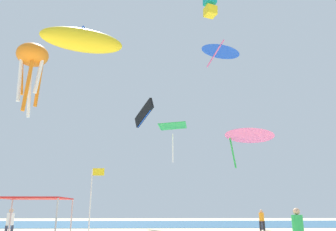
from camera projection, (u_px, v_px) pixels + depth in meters
ocean_strip at (167, 224)px, 42.06m from camera, size 110.00×21.36×0.03m
canopy_tent at (33, 200)px, 15.51m from camera, size 3.07×2.74×2.27m
person_near_tent at (10, 221)px, 20.00m from camera, size 0.47×0.43×1.80m
person_leftmost at (262, 218)px, 28.28m from camera, size 0.46×0.41×1.74m
person_central at (298, 228)px, 13.03m from camera, size 0.43×0.48×1.80m
person_rightmost at (262, 218)px, 29.88m from camera, size 0.39×0.39×1.66m
banner_flag at (92, 199)px, 15.71m from camera, size 0.61×0.06×3.65m
kite_delta_pink at (249, 132)px, 29.70m from camera, size 6.16×6.16×3.70m
kite_parafoil_black at (144, 113)px, 40.51m from camera, size 2.47×4.30×2.85m
kite_box_teal at (210, 6)px, 27.11m from camera, size 1.11×1.10×1.83m
kite_inflatable_yellow at (82, 40)px, 24.57m from camera, size 6.24×3.54×2.17m
kite_diamond_green at (173, 128)px, 32.20m from camera, size 2.94×2.94×3.65m
kite_octopus_orange at (32, 58)px, 30.37m from camera, size 3.45×3.45×6.67m
kite_delta_blue at (221, 49)px, 39.21m from camera, size 6.23×6.21×3.84m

